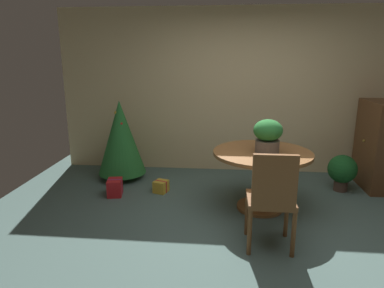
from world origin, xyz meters
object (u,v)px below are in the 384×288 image
(wooden_chair_near, at_px, (272,196))
(potted_plant, at_px, (342,170))
(round_dining_table, at_px, (262,169))
(gift_box_gold, at_px, (161,186))
(holiday_tree, at_px, (121,137))
(gift_box_red, at_px, (115,187))
(flower_vase, at_px, (268,135))
(wooden_cabinet, at_px, (379,145))

(wooden_chair_near, height_order, potted_plant, wooden_chair_near)
(round_dining_table, bearing_deg, gift_box_gold, 163.15)
(holiday_tree, relative_size, gift_box_gold, 5.29)
(round_dining_table, height_order, gift_box_gold, round_dining_table)
(holiday_tree, relative_size, gift_box_red, 4.57)
(gift_box_gold, distance_m, potted_plant, 2.56)
(flower_vase, height_order, wooden_cabinet, wooden_cabinet)
(round_dining_table, bearing_deg, holiday_tree, 155.92)
(round_dining_table, xyz_separation_m, gift_box_red, (-1.94, 0.23, -0.41))
(wooden_chair_near, bearing_deg, wooden_cabinet, 46.81)
(gift_box_red, distance_m, potted_plant, 3.18)
(wooden_chair_near, height_order, gift_box_red, wooden_chair_near)
(holiday_tree, height_order, potted_plant, holiday_tree)
(wooden_cabinet, bearing_deg, gift_box_gold, -170.69)
(wooden_chair_near, distance_m, gift_box_red, 2.31)
(wooden_chair_near, bearing_deg, holiday_tree, 137.65)
(potted_plant, bearing_deg, holiday_tree, 176.39)
(wooden_cabinet, bearing_deg, round_dining_table, -152.45)
(flower_vase, xyz_separation_m, wooden_cabinet, (1.69, 0.93, -0.33))
(holiday_tree, bearing_deg, flower_vase, -24.12)
(round_dining_table, xyz_separation_m, holiday_tree, (-2.03, 0.91, 0.13))
(flower_vase, relative_size, wooden_chair_near, 0.39)
(wooden_chair_near, xyz_separation_m, holiday_tree, (-2.03, 1.85, 0.09))
(round_dining_table, distance_m, holiday_tree, 2.23)
(flower_vase, height_order, potted_plant, flower_vase)
(round_dining_table, distance_m, gift_box_red, 1.99)
(round_dining_table, distance_m, wooden_cabinet, 1.96)
(wooden_cabinet, distance_m, potted_plant, 0.66)
(gift_box_gold, bearing_deg, round_dining_table, -16.85)
(gift_box_gold, relative_size, wooden_cabinet, 0.18)
(gift_box_gold, bearing_deg, flower_vase, -17.19)
(gift_box_gold, bearing_deg, wooden_chair_near, -45.34)
(wooden_chair_near, distance_m, gift_box_gold, 1.96)
(gift_box_gold, xyz_separation_m, wooden_cabinet, (3.07, 0.50, 0.54))
(round_dining_table, distance_m, flower_vase, 0.44)
(round_dining_table, bearing_deg, gift_box_red, 173.26)
(round_dining_table, xyz_separation_m, flower_vase, (0.05, -0.02, 0.43))
(round_dining_table, distance_m, potted_plant, 1.41)
(gift_box_red, xyz_separation_m, potted_plant, (3.14, 0.48, 0.19))
(holiday_tree, xyz_separation_m, gift_box_gold, (0.70, -0.50, -0.57))
(holiday_tree, height_order, wooden_cabinet, wooden_cabinet)
(round_dining_table, relative_size, potted_plant, 2.29)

